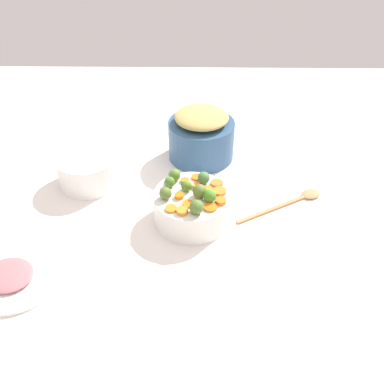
{
  "coord_description": "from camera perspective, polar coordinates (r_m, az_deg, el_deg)",
  "views": [
    {
      "loc": [
        0.86,
        -0.02,
        0.84
      ],
      "look_at": [
        -0.03,
        -0.03,
        0.12
      ],
      "focal_mm": 38.02,
      "sensor_mm": 36.0,
      "label": 1
    }
  ],
  "objects": [
    {
      "name": "tabletop",
      "position": [
        1.2,
        1.57,
        -5.25
      ],
      "size": [
        2.4,
        2.4,
        0.02
      ],
      "primitive_type": "cube",
      "color": "white",
      "rests_on": "ground"
    },
    {
      "name": "serving_bowl_carrots",
      "position": [
        1.18,
        -0.0,
        -2.13
      ],
      "size": [
        0.22,
        0.22,
        0.09
      ],
      "primitive_type": "cylinder",
      "color": "white",
      "rests_on": "tabletop"
    },
    {
      "name": "metal_pot",
      "position": [
        1.44,
        1.3,
        7.33
      ],
      "size": [
        0.23,
        0.23,
        0.14
      ],
      "primitive_type": "cylinder",
      "color": "#2F547C",
      "rests_on": "tabletop"
    },
    {
      "name": "stuffing_mound",
      "position": [
        1.4,
        1.36,
        10.49
      ],
      "size": [
        0.19,
        0.19,
        0.04
      ],
      "primitive_type": "ellipsoid",
      "color": "tan",
      "rests_on": "metal_pot"
    },
    {
      "name": "carrot_slice_0",
      "position": [
        1.11,
        -2.94,
        -2.34
      ],
      "size": [
        0.04,
        0.04,
        0.01
      ],
      "primitive_type": "cylinder",
      "rotation": [
        0.0,
        0.0,
        3.07
      ],
      "color": "orange",
      "rests_on": "serving_bowl_carrots"
    },
    {
      "name": "carrot_slice_1",
      "position": [
        1.11,
        2.58,
        -2.17
      ],
      "size": [
        0.05,
        0.05,
        0.01
      ],
      "primitive_type": "cylinder",
      "rotation": [
        0.0,
        0.0,
        5.37
      ],
      "color": "orange",
      "rests_on": "serving_bowl_carrots"
    },
    {
      "name": "carrot_slice_2",
      "position": [
        1.16,
        3.92,
        0.11
      ],
      "size": [
        0.05,
        0.05,
        0.01
      ],
      "primitive_type": "cylinder",
      "rotation": [
        0.0,
        0.0,
        1.33
      ],
      "color": "orange",
      "rests_on": "serving_bowl_carrots"
    },
    {
      "name": "carrot_slice_3",
      "position": [
        1.13,
        4.07,
        -1.3
      ],
      "size": [
        0.04,
        0.04,
        0.01
      ],
      "primitive_type": "cylinder",
      "rotation": [
        0.0,
        0.0,
        0.38
      ],
      "color": "orange",
      "rests_on": "serving_bowl_carrots"
    },
    {
      "name": "carrot_slice_4",
      "position": [
        1.2,
        -0.99,
        1.61
      ],
      "size": [
        0.04,
        0.04,
        0.01
      ],
      "primitive_type": "cylinder",
      "rotation": [
        0.0,
        0.0,
        5.38
      ],
      "color": "orange",
      "rests_on": "serving_bowl_carrots"
    },
    {
      "name": "carrot_slice_5",
      "position": [
        1.14,
        -1.81,
        -0.57
      ],
      "size": [
        0.04,
        0.04,
        0.01
      ],
      "primitive_type": "cylinder",
      "rotation": [
        0.0,
        0.0,
        5.68
      ],
      "color": "orange",
      "rests_on": "serving_bowl_carrots"
    },
    {
      "name": "carrot_slice_6",
      "position": [
        1.21,
        0.65,
        2.08
      ],
      "size": [
        0.04,
        0.04,
        0.01
      ],
      "primitive_type": "cylinder",
      "rotation": [
        0.0,
        0.0,
        2.95
      ],
      "color": "orange",
      "rests_on": "serving_bowl_carrots"
    },
    {
      "name": "carrot_slice_7",
      "position": [
        1.16,
        2.13,
        0.3
      ],
      "size": [
        0.04,
        0.04,
        0.01
      ],
      "primitive_type": "cylinder",
      "rotation": [
        0.0,
        0.0,
        3.76
      ],
      "color": "orange",
      "rests_on": "serving_bowl_carrots"
    },
    {
      "name": "carrot_slice_8",
      "position": [
        1.12,
        -0.55,
        -1.69
      ],
      "size": [
        0.04,
        0.04,
        0.01
      ],
      "primitive_type": "cylinder",
      "rotation": [
        0.0,
        0.0,
        2.98
      ],
      "color": "orange",
      "rests_on": "serving_bowl_carrots"
    },
    {
      "name": "carrot_slice_9",
      "position": [
        1.19,
        3.5,
        1.23
      ],
      "size": [
        0.04,
        0.04,
        0.01
      ],
      "primitive_type": "cylinder",
      "rotation": [
        0.0,
        0.0,
        4.82
      ],
      "color": "orange",
      "rests_on": "serving_bowl_carrots"
    },
    {
      "name": "carrot_slice_10",
      "position": [
        1.09,
        -1.38,
        -2.68
      ],
      "size": [
        0.04,
        0.04,
        0.01
      ],
      "primitive_type": "cylinder",
      "rotation": [
        0.0,
        0.0,
        1.02
      ],
      "color": "orange",
      "rests_on": "serving_bowl_carrots"
    },
    {
      "name": "carrot_slice_11",
      "position": [
        1.18,
        0.65,
        0.86
      ],
      "size": [
        0.03,
        0.03,
        0.01
      ],
      "primitive_type": "cylinder",
      "rotation": [
        0.0,
        0.0,
        0.47
      ],
      "color": "orange",
      "rests_on": "serving_bowl_carrots"
    },
    {
      "name": "brussels_sprout_0",
      "position": [
        1.08,
        0.65,
        -2.12
      ],
      "size": [
        0.04,
        0.04,
        0.04
      ],
      "primitive_type": "sphere",
      "color": "#50712D",
      "rests_on": "serving_bowl_carrots"
    },
    {
      "name": "brussels_sprout_1",
      "position": [
        1.13,
        -3.74,
        -0.19
      ],
      "size": [
        0.03,
        0.03,
        0.03
      ],
      "primitive_type": "sphere",
      "color": "#55722F",
      "rests_on": "serving_bowl_carrots"
    },
    {
      "name": "brussels_sprout_2",
      "position": [
        1.14,
        1.08,
        0.12
      ],
      "size": [
        0.04,
        0.04,
        0.04
      ],
      "primitive_type": "sphere",
      "color": "#5D702E",
      "rests_on": "serving_bowl_carrots"
    },
    {
      "name": "brussels_sprout_3",
      "position": [
        1.16,
        -0.77,
        0.89
      ],
      "size": [
        0.03,
        0.03,
        0.03
      ],
      "primitive_type": "sphere",
      "color": "#538228",
      "rests_on": "serving_bowl_carrots"
    },
    {
      "name": "brussels_sprout_4",
      "position": [
        1.19,
        1.73,
        2.03
      ],
      "size": [
        0.04,
        0.04,
        0.04
      ],
      "primitive_type": "sphere",
      "color": "#4A7840",
      "rests_on": "serving_bowl_carrots"
    },
    {
      "name": "brussels_sprout_5",
      "position": [
        1.18,
        -3.15,
        1.42
      ],
      "size": [
        0.03,
        0.03,
        0.03
      ],
      "primitive_type": "sphere",
      "color": "#4B7C2C",
      "rests_on": "serving_bowl_carrots"
    },
    {
      "name": "brussels_sprout_6",
      "position": [
        1.12,
        2.5,
        -0.54
      ],
      "size": [
        0.04,
        0.04,
        0.04
      ],
      "primitive_type": "sphere",
      "color": "#4A8525",
      "rests_on": "serving_bowl_carrots"
    },
    {
      "name": "brussels_sprout_7",
      "position": [
        1.2,
        -2.47,
        2.42
      ],
      "size": [
        0.04,
        0.04,
        0.04
      ],
      "primitive_type": "sphere",
      "color": "#557E2D",
      "rests_on": "serving_bowl_carrots"
    },
    {
      "name": "wooden_spoon",
      "position": [
        1.32,
        14.36,
        -1.07
      ],
      "size": [
        0.18,
        0.29,
        0.01
      ],
      "color": "tan",
      "rests_on": "tabletop"
    },
    {
      "name": "casserole_dish",
      "position": [
        1.37,
        -14.35,
        3.07
      ],
      "size": [
        0.19,
        0.19,
        0.1
      ],
      "primitive_type": "cylinder",
      "color": "white",
      "rests_on": "tabletop"
    },
    {
      "name": "ham_plate",
      "position": [
        1.16,
        -23.46,
        -10.27
      ],
      "size": [
        0.26,
        0.26,
        0.01
      ],
      "primitive_type": "cylinder",
      "color": "white",
      "rests_on": "tabletop"
    },
    {
      "name": "ham_slice_main",
      "position": [
        1.14,
        -24.34,
        -10.55
      ],
      "size": [
        0.16,
        0.16,
        0.02
      ],
      "primitive_type": "ellipsoid",
      "rotation": [
        0.0,
        0.0,
        4.31
      ],
      "color": "#BC676C",
      "rests_on": "ham_plate"
    }
  ]
}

